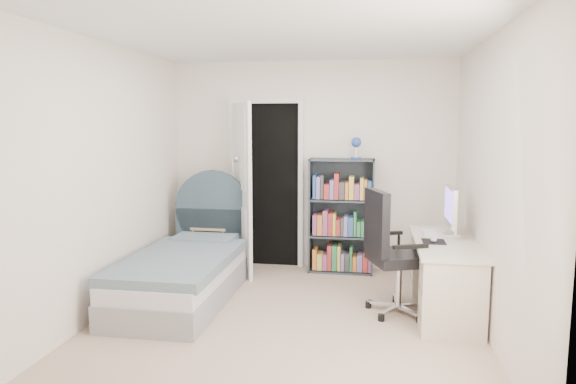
% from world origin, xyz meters
% --- Properties ---
extents(room_shell, '(3.50, 3.70, 2.60)m').
position_xyz_m(room_shell, '(0.00, 0.00, 1.25)').
color(room_shell, tan).
rests_on(room_shell, ground).
extents(door, '(0.92, 0.75, 2.06)m').
position_xyz_m(door, '(-0.69, 1.54, 1.03)').
color(door, black).
rests_on(door, ground).
extents(bed, '(0.95, 1.99, 1.22)m').
position_xyz_m(bed, '(-1.11, 0.45, 0.28)').
color(bed, gray).
rests_on(bed, ground).
extents(nightstand, '(0.43, 0.43, 0.63)m').
position_xyz_m(nightstand, '(-1.17, 1.52, 0.41)').
color(nightstand, tan).
rests_on(nightstand, ground).
extents(floor_lamp, '(0.20, 0.20, 1.40)m').
position_xyz_m(floor_lamp, '(-0.85, 1.41, 0.57)').
color(floor_lamp, silver).
rests_on(floor_lamp, ground).
extents(bookcase, '(0.76, 0.32, 1.60)m').
position_xyz_m(bookcase, '(0.39, 1.64, 0.61)').
color(bookcase, '#38434D').
rests_on(bookcase, ground).
extents(desk, '(0.56, 1.40, 1.15)m').
position_xyz_m(desk, '(1.42, 0.45, 0.38)').
color(desk, beige).
rests_on(desk, ground).
extents(office_chair, '(0.66, 0.67, 1.16)m').
position_xyz_m(office_chair, '(0.91, 0.33, 0.64)').
color(office_chair, silver).
rests_on(office_chair, ground).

